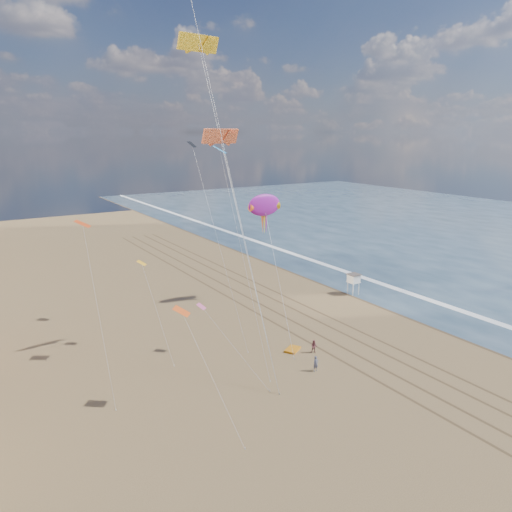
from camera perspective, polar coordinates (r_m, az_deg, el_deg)
The scene contains 11 objects.
ground at distance 48.42m, azimuth 22.28°, elevation -16.76°, with size 260.00×260.00×0.00m, color brown.
wet_sand at distance 86.56m, azimuth 8.28°, elevation -2.22°, with size 260.00×260.00×0.00m, color #42301E.
foam at distance 89.25m, azimuth 10.35°, elevation -1.81°, with size 260.00×260.00×0.00m, color white.
tracks at distance 69.40m, azimuth 3.18°, elevation -6.20°, with size 7.68×120.00×0.01m.
lifeguard_stand at distance 76.70m, azimuth 11.10°, elevation -2.56°, with size 1.76×1.76×3.18m.
grounded_kite at distance 57.31m, azimuth 4.20°, elevation -10.61°, with size 1.99×1.27×0.23m, color orange.
show_kite at distance 69.90m, azimuth 0.96°, elevation 5.81°, with size 6.32×9.58×23.55m.
kite_flyer_a at distance 52.67m, azimuth 6.85°, elevation -12.13°, with size 0.60×0.40×1.65m, color #56596F.
kite_flyer_b at distance 56.70m, azimuth 6.66°, elevation -10.23°, with size 0.73×0.57×1.51m, color #87454C.
parafoils at distance 57.02m, azimuth -6.71°, elevation 23.93°, with size 8.32×8.41×17.90m.
small_kites at distance 51.30m, azimuth -10.45°, elevation 3.36°, with size 16.09×19.67×17.76m.
Camera 1 is at (-35.21, -23.11, 23.89)m, focal length 35.00 mm.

